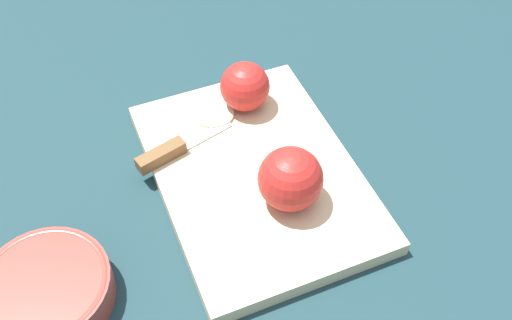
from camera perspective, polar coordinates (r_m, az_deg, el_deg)
ground_plane at (r=0.83m, az=0.00°, el=-1.96°), size 4.00×4.00×0.00m
cutting_board at (r=0.82m, az=0.00°, el=-1.45°), size 0.40×0.31×0.02m
apple_half_left at (r=0.75m, az=3.32°, el=-1.82°), size 0.08×0.08×0.08m
apple_half_right at (r=0.87m, az=-1.08°, el=7.02°), size 0.07×0.07×0.07m
knife at (r=0.83m, az=-8.51°, el=0.68°), size 0.07×0.15×0.02m
apple_slice at (r=0.88m, az=-4.02°, el=4.46°), size 0.06×0.06×0.01m
bowl at (r=0.75m, az=-19.28°, el=-11.54°), size 0.15×0.15×0.04m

